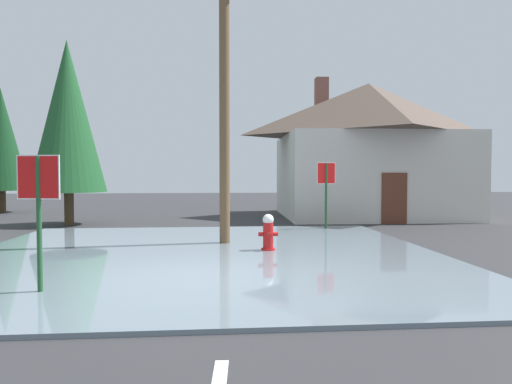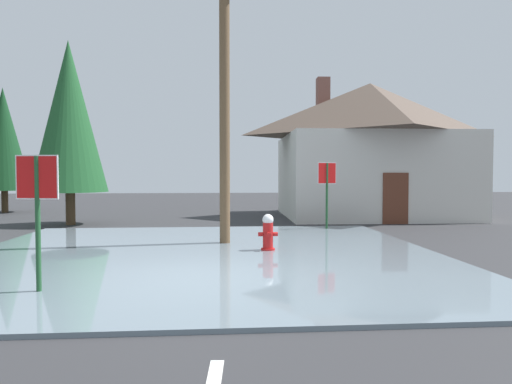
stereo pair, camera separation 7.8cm
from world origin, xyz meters
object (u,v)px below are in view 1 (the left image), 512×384
fire_hydrant (268,234)px  pine_tree_short_left (1,139)px  stop_sign_far (326,182)px  pine_tree_tall_left (68,116)px  house (368,148)px  stop_sign_near (39,196)px  utility_pole (224,90)px

fire_hydrant → pine_tree_short_left: (-12.04, 13.08, 3.24)m
stop_sign_far → pine_tree_tall_left: 10.05m
pine_tree_short_left → house: bearing=-11.0°
stop_sign_near → stop_sign_far: bearing=50.8°
fire_hydrant → stop_sign_far: stop_sign_far is taller
fire_hydrant → house: (5.73, 9.62, 2.70)m
stop_sign_far → pine_tree_tall_left: (-9.39, 2.61, 2.46)m
house → stop_sign_near: bearing=-126.3°
fire_hydrant → pine_tree_tall_left: 10.45m
pine_tree_tall_left → fire_hydrant: bearing=-45.3°
utility_pole → house: utility_pole is taller
stop_sign_far → pine_tree_short_left: 17.08m
house → pine_tree_short_left: bearing=169.0°
fire_hydrant → pine_tree_tall_left: (-6.89, 6.95, 3.67)m
utility_pole → stop_sign_far: bearing=40.7°
house → pine_tree_tall_left: pine_tree_tall_left is taller
utility_pole → stop_sign_far: size_ratio=3.43×
utility_pole → house: bearing=50.9°
pine_tree_short_left → utility_pole: bearing=-47.0°
fire_hydrant → house: 11.52m
stop_sign_near → fire_hydrant: bearing=42.4°
stop_sign_near → pine_tree_tall_left: bearing=104.8°
house → pine_tree_short_left: house is taller
stop_sign_far → pine_tree_tall_left: bearing=164.5°
house → pine_tree_short_left: size_ratio=1.36×
stop_sign_far → pine_tree_short_left: bearing=149.0°
pine_tree_tall_left → pine_tree_short_left: 8.02m
fire_hydrant → stop_sign_far: size_ratio=0.41×
fire_hydrant → stop_sign_near: bearing=-137.6°
stop_sign_near → pine_tree_tall_left: (-2.82, 10.66, 2.54)m
utility_pole → stop_sign_far: (3.54, 3.05, -2.52)m
stop_sign_near → utility_pole: (3.03, 5.01, 2.60)m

